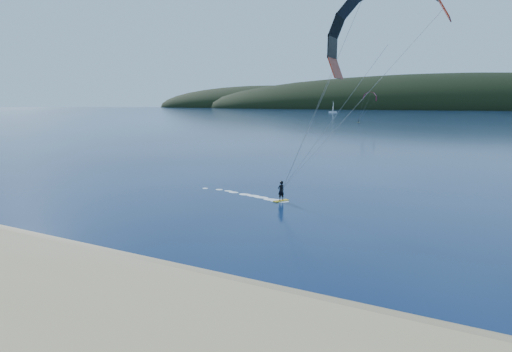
{
  "coord_description": "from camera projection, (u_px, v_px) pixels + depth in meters",
  "views": [
    {
      "loc": [
        15.76,
        -13.29,
        9.58
      ],
      "look_at": [
        3.59,
        10.0,
        5.0
      ],
      "focal_mm": 29.5,
      "sensor_mm": 36.0,
      "label": 1
    }
  ],
  "objects": [
    {
      "name": "ground",
      "position": [
        96.0,
        302.0,
        20.43
      ],
      "size": [
        1800.0,
        1800.0,
        0.0
      ],
      "primitive_type": "plane",
      "color": "#071438",
      "rests_on": "ground"
    },
    {
      "name": "wet_sand",
      "position": [
        157.0,
        269.0,
        24.36
      ],
      "size": [
        220.0,
        2.5,
        0.1
      ],
      "color": "#897250",
      "rests_on": "ground"
    },
    {
      "name": "headland",
      "position": [
        467.0,
        109.0,
        670.98
      ],
      "size": [
        1200.0,
        310.0,
        140.0
      ],
      "color": "black",
      "rests_on": "ground"
    },
    {
      "name": "kitesurfer_near",
      "position": [
        383.0,
        50.0,
        31.36
      ],
      "size": [
        25.8,
        7.03,
        18.33
      ],
      "color": "gold",
      "rests_on": "ground"
    },
    {
      "name": "kitesurfer_far",
      "position": [
        370.0,
        99.0,
        202.34
      ],
      "size": [
        10.08,
        5.46,
        13.75
      ],
      "color": "gold",
      "rests_on": "ground"
    },
    {
      "name": "sailboat",
      "position": [
        333.0,
        112.0,
        420.53
      ],
      "size": [
        8.46,
        5.26,
        11.77
      ],
      "color": "white",
      "rests_on": "ground"
    }
  ]
}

